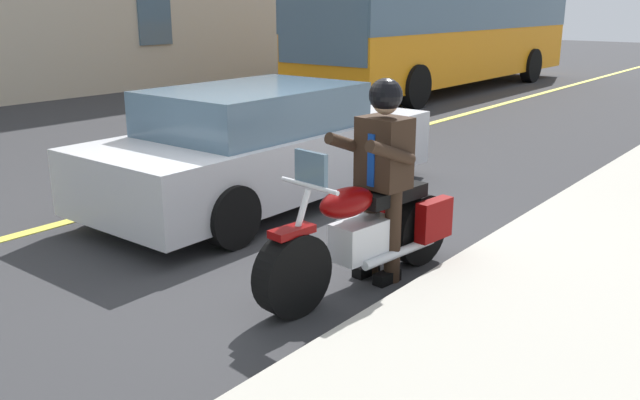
{
  "coord_description": "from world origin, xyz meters",
  "views": [
    {
      "loc": [
        4.8,
        4.56,
        2.32
      ],
      "look_at": [
        0.61,
        1.23,
        0.75
      ],
      "focal_mm": 37.72,
      "sensor_mm": 36.0,
      "label": 1
    }
  ],
  "objects_px": {
    "bus_near": "(447,20)",
    "car_silver": "(264,145)",
    "rider_main": "(383,163)",
    "motorcycle_main": "(367,234)"
  },
  "relations": [
    {
      "from": "bus_near",
      "to": "car_silver",
      "type": "relative_size",
      "value": 2.4
    },
    {
      "from": "rider_main",
      "to": "car_silver",
      "type": "height_order",
      "value": "rider_main"
    },
    {
      "from": "motorcycle_main",
      "to": "car_silver",
      "type": "xyz_separation_m",
      "value": [
        -1.31,
        -2.39,
        0.24
      ]
    },
    {
      "from": "motorcycle_main",
      "to": "car_silver",
      "type": "relative_size",
      "value": 0.48
    },
    {
      "from": "bus_near",
      "to": "car_silver",
      "type": "distance_m",
      "value": 11.8
    },
    {
      "from": "motorcycle_main",
      "to": "bus_near",
      "type": "xyz_separation_m",
      "value": [
        -12.47,
        -6.03,
        1.42
      ]
    },
    {
      "from": "bus_near",
      "to": "motorcycle_main",
      "type": "bearing_deg",
      "value": 25.81
    },
    {
      "from": "car_silver",
      "to": "motorcycle_main",
      "type": "bearing_deg",
      "value": 61.38
    },
    {
      "from": "motorcycle_main",
      "to": "car_silver",
      "type": "bearing_deg",
      "value": -118.62
    },
    {
      "from": "motorcycle_main",
      "to": "car_silver",
      "type": "distance_m",
      "value": 2.74
    }
  ]
}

